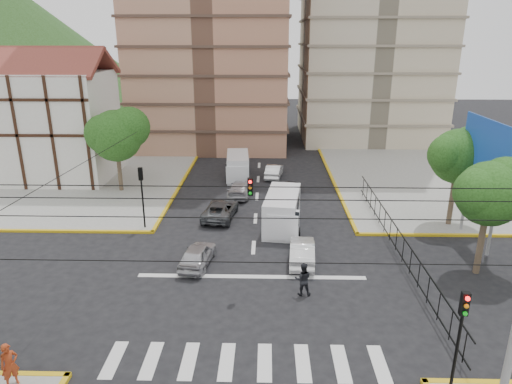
{
  "coord_description": "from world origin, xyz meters",
  "views": [
    {
      "loc": [
        0.83,
        -21.83,
        12.96
      ],
      "look_at": [
        0.18,
        4.45,
        4.0
      ],
      "focal_mm": 32.0,
      "sensor_mm": 36.0,
      "label": 1
    }
  ],
  "objects_px": {
    "car_silver_front_left": "(198,255)",
    "van_left_lane": "(238,167)",
    "pedestrian_sw_corner": "(10,365)",
    "van_right_lane": "(282,213)",
    "traffic_light_se": "(460,328)",
    "traffic_light_nw": "(142,188)",
    "car_white_front_right": "(302,251)",
    "pedestrian_crosswalk": "(303,279)"
  },
  "relations": [
    {
      "from": "traffic_light_se",
      "to": "pedestrian_sw_corner",
      "type": "xyz_separation_m",
      "value": [
        -16.77,
        0.11,
        -2.05
      ]
    },
    {
      "from": "van_left_lane",
      "to": "pedestrian_crosswalk",
      "type": "bearing_deg",
      "value": -81.11
    },
    {
      "from": "van_right_lane",
      "to": "van_left_lane",
      "type": "xyz_separation_m",
      "value": [
        -3.92,
        12.06,
        -0.09
      ]
    },
    {
      "from": "traffic_light_se",
      "to": "pedestrian_crosswalk",
      "type": "bearing_deg",
      "value": 125.03
    },
    {
      "from": "pedestrian_crosswalk",
      "to": "pedestrian_sw_corner",
      "type": "bearing_deg",
      "value": 31.72
    },
    {
      "from": "traffic_light_se",
      "to": "van_left_lane",
      "type": "bearing_deg",
      "value": 109.25
    },
    {
      "from": "van_left_lane",
      "to": "pedestrian_sw_corner",
      "type": "height_order",
      "value": "van_left_lane"
    },
    {
      "from": "traffic_light_nw",
      "to": "van_right_lane",
      "type": "distance_m",
      "value": 9.93
    },
    {
      "from": "car_white_front_right",
      "to": "pedestrian_crosswalk",
      "type": "relative_size",
      "value": 2.29
    },
    {
      "from": "traffic_light_se",
      "to": "van_right_lane",
      "type": "distance_m",
      "value": 17.09
    },
    {
      "from": "car_silver_front_left",
      "to": "pedestrian_sw_corner",
      "type": "height_order",
      "value": "pedestrian_sw_corner"
    },
    {
      "from": "traffic_light_se",
      "to": "van_right_lane",
      "type": "height_order",
      "value": "traffic_light_se"
    },
    {
      "from": "pedestrian_sw_corner",
      "to": "car_silver_front_left",
      "type": "bearing_deg",
      "value": 14.28
    },
    {
      "from": "car_silver_front_left",
      "to": "car_white_front_right",
      "type": "bearing_deg",
      "value": -166.44
    },
    {
      "from": "car_white_front_right",
      "to": "pedestrian_sw_corner",
      "type": "relative_size",
      "value": 2.29
    },
    {
      "from": "van_left_lane",
      "to": "car_white_front_right",
      "type": "bearing_deg",
      "value": -77.71
    },
    {
      "from": "traffic_light_se",
      "to": "car_silver_front_left",
      "type": "height_order",
      "value": "traffic_light_se"
    },
    {
      "from": "van_left_lane",
      "to": "pedestrian_crosswalk",
      "type": "distance_m",
      "value": 21.36
    },
    {
      "from": "traffic_light_nw",
      "to": "car_silver_front_left",
      "type": "relative_size",
      "value": 1.13
    },
    {
      "from": "van_right_lane",
      "to": "van_left_lane",
      "type": "distance_m",
      "value": 12.68
    },
    {
      "from": "traffic_light_nw",
      "to": "car_silver_front_left",
      "type": "height_order",
      "value": "traffic_light_nw"
    },
    {
      "from": "pedestrian_sw_corner",
      "to": "traffic_light_nw",
      "type": "bearing_deg",
      "value": 39.04
    },
    {
      "from": "van_right_lane",
      "to": "car_white_front_right",
      "type": "bearing_deg",
      "value": -70.57
    },
    {
      "from": "traffic_light_se",
      "to": "traffic_light_nw",
      "type": "distance_m",
      "value": 22.06
    },
    {
      "from": "van_right_lane",
      "to": "traffic_light_se",
      "type": "bearing_deg",
      "value": -62.22
    },
    {
      "from": "pedestrian_crosswalk",
      "to": "van_left_lane",
      "type": "bearing_deg",
      "value": -76.51
    },
    {
      "from": "traffic_light_se",
      "to": "van_right_lane",
      "type": "relative_size",
      "value": 0.76
    },
    {
      "from": "traffic_light_nw",
      "to": "pedestrian_sw_corner",
      "type": "relative_size",
      "value": 2.41
    },
    {
      "from": "pedestrian_crosswalk",
      "to": "car_white_front_right",
      "type": "bearing_deg",
      "value": -92.8
    },
    {
      "from": "traffic_light_nw",
      "to": "car_white_front_right",
      "type": "height_order",
      "value": "traffic_light_nw"
    },
    {
      "from": "traffic_light_se",
      "to": "pedestrian_crosswalk",
      "type": "height_order",
      "value": "traffic_light_se"
    },
    {
      "from": "pedestrian_sw_corner",
      "to": "van_left_lane",
      "type": "bearing_deg",
      "value": 29.29
    },
    {
      "from": "van_right_lane",
      "to": "car_silver_front_left",
      "type": "distance_m",
      "value": 7.66
    },
    {
      "from": "car_silver_front_left",
      "to": "pedestrian_crosswalk",
      "type": "height_order",
      "value": "pedestrian_crosswalk"
    },
    {
      "from": "van_left_lane",
      "to": "pedestrian_sw_corner",
      "type": "bearing_deg",
      "value": -108.03
    },
    {
      "from": "traffic_light_nw",
      "to": "pedestrian_crosswalk",
      "type": "bearing_deg",
      "value": -38.55
    },
    {
      "from": "car_silver_front_left",
      "to": "car_white_front_right",
      "type": "height_order",
      "value": "car_white_front_right"
    },
    {
      "from": "car_white_front_right",
      "to": "traffic_light_se",
      "type": "bearing_deg",
      "value": 117.45
    },
    {
      "from": "van_left_lane",
      "to": "van_right_lane",
      "type": "bearing_deg",
      "value": -75.92
    },
    {
      "from": "traffic_light_nw",
      "to": "van_right_lane",
      "type": "xyz_separation_m",
      "value": [
        9.75,
        0.34,
        -1.89
      ]
    },
    {
      "from": "traffic_light_se",
      "to": "car_silver_front_left",
      "type": "distance_m",
      "value": 15.36
    },
    {
      "from": "car_silver_front_left",
      "to": "van_left_lane",
      "type": "bearing_deg",
      "value": -85.87
    }
  ]
}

